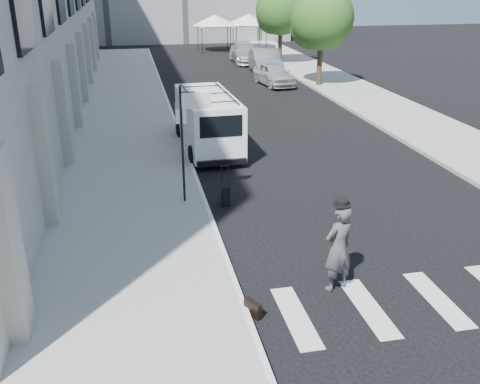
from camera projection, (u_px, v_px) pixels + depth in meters
name	position (u px, v px, depth m)	size (l,w,h in m)	color
ground	(298.00, 245.00, 13.86)	(120.00, 120.00, 0.00)	black
sidewalk_left	(126.00, 109.00, 27.54)	(4.50, 48.00, 0.15)	gray
sidewalk_right	(339.00, 85.00, 33.66)	(4.00, 56.00, 0.15)	gray
sign_pole	(190.00, 120.00, 15.32)	(1.03, 0.07, 3.50)	black
tree_near	(319.00, 20.00, 32.04)	(3.80, 3.83, 6.03)	black
tree_far	(279.00, 11.00, 40.21)	(3.80, 3.83, 6.03)	black
tent_left	(215.00, 20.00, 48.05)	(4.00, 4.00, 3.20)	black
tent_right	(248.00, 19.00, 49.10)	(4.00, 4.00, 3.20)	black
businessman	(338.00, 248.00, 11.57)	(0.74, 0.49, 2.04)	#404043
briefcase	(253.00, 309.00, 10.93)	(0.12, 0.44, 0.34)	black
suitcase	(225.00, 195.00, 16.20)	(0.32, 0.46, 1.20)	black
cargo_van	(207.00, 120.00, 21.24)	(2.21, 5.85, 2.19)	white
parked_car_a	(274.00, 74.00, 33.65)	(1.64, 4.07, 1.39)	#ADB1B5
parked_car_b	(265.00, 62.00, 37.39)	(1.83, 5.24, 1.72)	#565A5E
parked_car_c	(245.00, 53.00, 42.34)	(2.05, 5.04, 1.46)	#999CA0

